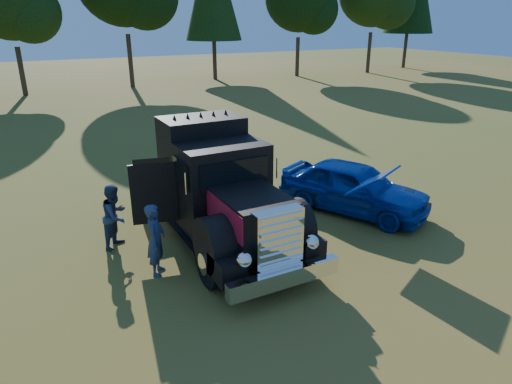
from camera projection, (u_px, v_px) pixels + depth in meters
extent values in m
plane|color=#3E5519|center=(275.00, 256.00, 10.99)|extent=(120.00, 120.00, 0.00)
cylinder|color=#2D2116|center=(22.00, 71.00, 32.92)|extent=(0.36, 0.36, 3.42)
sphere|color=black|center=(30.00, 12.00, 31.36)|extent=(4.18, 4.18, 4.18)
cylinder|color=#2D2116|center=(130.00, 61.00, 36.71)|extent=(0.36, 0.36, 4.14)
cylinder|color=#2D2116|center=(214.00, 54.00, 41.40)|extent=(0.36, 0.36, 4.50)
cylinder|color=#2D2116|center=(297.00, 57.00, 43.83)|extent=(0.36, 0.36, 3.60)
sphere|color=black|center=(315.00, 10.00, 42.19)|extent=(4.40, 4.40, 4.40)
cylinder|color=#2D2116|center=(369.00, 53.00, 46.46)|extent=(0.36, 0.36, 3.96)
sphere|color=black|center=(390.00, 4.00, 44.65)|extent=(4.84, 4.84, 4.84)
cylinder|color=#2D2116|center=(405.00, 45.00, 51.01)|extent=(0.36, 0.36, 4.86)
cylinder|color=black|center=(211.00, 262.00, 9.61)|extent=(0.32, 1.10, 1.10)
cylinder|color=black|center=(295.00, 241.00, 10.53)|extent=(0.32, 1.10, 1.10)
cylinder|color=black|center=(148.00, 191.00, 13.56)|extent=(0.32, 1.10, 1.10)
cylinder|color=black|center=(214.00, 180.00, 14.48)|extent=(0.32, 1.10, 1.10)
cylinder|color=black|center=(159.00, 189.00, 13.71)|extent=(0.32, 1.10, 1.10)
cylinder|color=black|center=(204.00, 181.00, 14.34)|extent=(0.32, 1.10, 1.10)
cube|color=black|center=(210.00, 208.00, 12.19)|extent=(1.60, 6.40, 0.28)
cube|color=white|center=(285.00, 278.00, 9.04)|extent=(2.50, 0.22, 0.36)
cube|color=white|center=(277.00, 240.00, 9.04)|extent=(1.05, 0.30, 1.30)
cube|color=black|center=(253.00, 219.00, 9.88)|extent=(1.35, 1.80, 1.10)
cube|color=maroon|center=(224.00, 216.00, 9.51)|extent=(0.02, 1.80, 0.60)
cube|color=maroon|center=(280.00, 204.00, 10.11)|extent=(0.02, 1.80, 0.60)
cylinder|color=black|center=(215.00, 244.00, 9.51)|extent=(0.55, 1.24, 1.24)
cylinder|color=black|center=(292.00, 226.00, 10.34)|extent=(0.55, 1.24, 1.24)
sphere|color=white|center=(244.00, 260.00, 8.71)|extent=(0.32, 0.32, 0.32)
sphere|color=white|center=(312.00, 242.00, 9.39)|extent=(0.32, 0.32, 0.32)
cube|color=black|center=(223.00, 186.00, 11.07)|extent=(2.05, 1.30, 2.10)
cube|color=black|center=(235.00, 174.00, 10.34)|extent=(1.70, 0.05, 0.65)
cube|color=black|center=(203.00, 164.00, 12.07)|extent=(2.05, 1.30, 2.50)
cube|color=black|center=(184.00, 175.00, 13.71)|extent=(2.00, 2.00, 0.35)
cube|color=black|center=(154.00, 194.00, 10.86)|extent=(1.09, 0.29, 1.50)
cube|color=maroon|center=(154.00, 199.00, 10.95)|extent=(0.84, 0.20, 0.75)
imported|color=#07269E|center=(354.00, 187.00, 13.30)|extent=(3.47, 4.70, 1.49)
cube|color=#07269E|center=(373.00, 181.00, 11.43)|extent=(1.57, 1.40, 0.67)
imported|color=#1D2743|center=(156.00, 240.00, 9.97)|extent=(0.64, 0.72, 1.66)
imported|color=#1B2A40|center=(115.00, 216.00, 11.21)|extent=(0.99, 1.00, 1.63)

